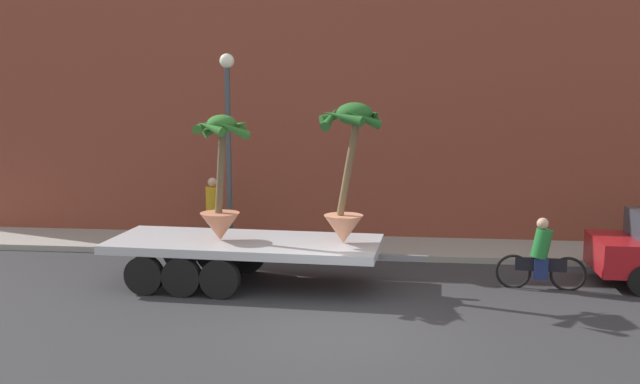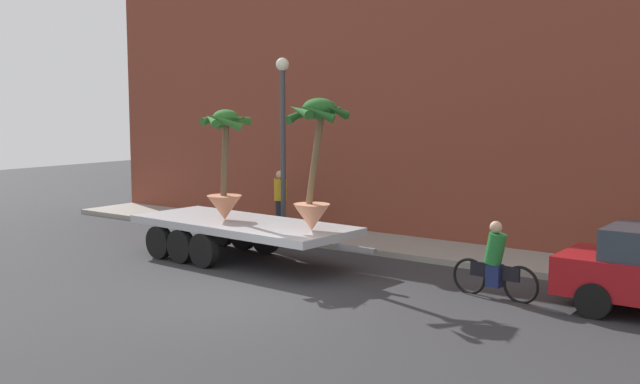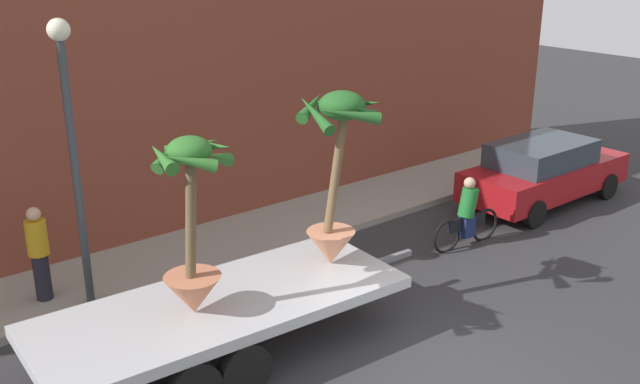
{
  "view_description": "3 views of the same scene",
  "coord_description": "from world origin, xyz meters",
  "px_view_note": "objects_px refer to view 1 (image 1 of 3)",
  "views": [
    {
      "loc": [
        1.09,
        -12.11,
        4.22
      ],
      "look_at": [
        -0.8,
        3.56,
        1.88
      ],
      "focal_mm": 40.58,
      "sensor_mm": 36.0,
      "label": 1
    },
    {
      "loc": [
        9.63,
        -10.44,
        3.77
      ],
      "look_at": [
        -0.31,
        2.98,
        1.77
      ],
      "focal_mm": 41.94,
      "sensor_mm": 36.0,
      "label": 2
    },
    {
      "loc": [
        -7.2,
        -5.93,
        6.17
      ],
      "look_at": [
        0.51,
        3.63,
        1.78
      ],
      "focal_mm": 40.51,
      "sensor_mm": 36.0,
      "label": 3
    }
  ],
  "objects_px": {
    "flatbed_trailer": "(233,250)",
    "cyclist": "(541,258)",
    "pedestrian_near_gate": "(213,209)",
    "potted_palm_middle": "(349,167)",
    "street_lamp": "(228,126)",
    "potted_palm_rear": "(221,181)"
  },
  "relations": [
    {
      "from": "flatbed_trailer",
      "to": "cyclist",
      "type": "height_order",
      "value": "cyclist"
    },
    {
      "from": "flatbed_trailer",
      "to": "pedestrian_near_gate",
      "type": "height_order",
      "value": "pedestrian_near_gate"
    },
    {
      "from": "cyclist",
      "to": "potted_palm_middle",
      "type": "bearing_deg",
      "value": -173.09
    },
    {
      "from": "flatbed_trailer",
      "to": "street_lamp",
      "type": "bearing_deg",
      "value": 105.06
    },
    {
      "from": "potted_palm_middle",
      "to": "street_lamp",
      "type": "bearing_deg",
      "value": 138.86
    },
    {
      "from": "cyclist",
      "to": "street_lamp",
      "type": "bearing_deg",
      "value": 162.14
    },
    {
      "from": "flatbed_trailer",
      "to": "potted_palm_rear",
      "type": "distance_m",
      "value": 1.49
    },
    {
      "from": "flatbed_trailer",
      "to": "cyclist",
      "type": "relative_size",
      "value": 3.67
    },
    {
      "from": "potted_palm_rear",
      "to": "cyclist",
      "type": "xyz_separation_m",
      "value": [
        6.65,
        0.52,
        -1.56
      ]
    },
    {
      "from": "potted_palm_rear",
      "to": "cyclist",
      "type": "relative_size",
      "value": 1.43
    },
    {
      "from": "flatbed_trailer",
      "to": "cyclist",
      "type": "xyz_separation_m",
      "value": [
        6.45,
        0.43,
        -0.09
      ]
    },
    {
      "from": "flatbed_trailer",
      "to": "potted_palm_rear",
      "type": "xyz_separation_m",
      "value": [
        -0.2,
        -0.09,
        1.47
      ]
    },
    {
      "from": "flatbed_trailer",
      "to": "street_lamp",
      "type": "xyz_separation_m",
      "value": [
        -0.74,
        2.74,
        2.47
      ]
    },
    {
      "from": "flatbed_trailer",
      "to": "pedestrian_near_gate",
      "type": "bearing_deg",
      "value": 111.74
    },
    {
      "from": "flatbed_trailer",
      "to": "potted_palm_middle",
      "type": "height_order",
      "value": "potted_palm_middle"
    },
    {
      "from": "flatbed_trailer",
      "to": "street_lamp",
      "type": "height_order",
      "value": "street_lamp"
    },
    {
      "from": "flatbed_trailer",
      "to": "pedestrian_near_gate",
      "type": "relative_size",
      "value": 3.95
    },
    {
      "from": "potted_palm_rear",
      "to": "street_lamp",
      "type": "relative_size",
      "value": 0.55
    },
    {
      "from": "flatbed_trailer",
      "to": "street_lamp",
      "type": "distance_m",
      "value": 3.77
    },
    {
      "from": "cyclist",
      "to": "street_lamp",
      "type": "relative_size",
      "value": 0.38
    },
    {
      "from": "potted_palm_middle",
      "to": "pedestrian_near_gate",
      "type": "relative_size",
      "value": 1.69
    },
    {
      "from": "flatbed_trailer",
      "to": "pedestrian_near_gate",
      "type": "distance_m",
      "value": 3.6
    }
  ]
}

